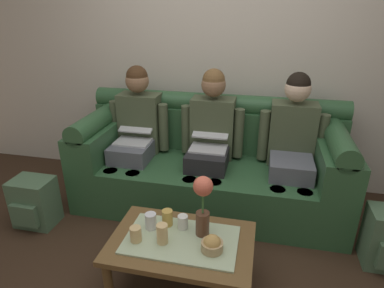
# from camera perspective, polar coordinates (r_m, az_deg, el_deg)

# --- Properties ---
(back_wall_patterned) EXTENTS (6.00, 0.12, 2.90)m
(back_wall_patterned) POSITION_cam_1_polar(r_m,az_deg,el_deg) (3.22, 5.24, 18.26)
(back_wall_patterned) COLOR beige
(back_wall_patterned) RESTS_ON ground_plane
(couch) EXTENTS (2.32, 0.88, 0.96)m
(couch) POSITION_cam_1_polar(r_m,az_deg,el_deg) (3.00, 3.12, -3.61)
(couch) COLOR #2D5633
(couch) RESTS_ON ground_plane
(person_left) EXTENTS (0.56, 0.67, 1.22)m
(person_left) POSITION_cam_1_polar(r_m,az_deg,el_deg) (3.06, -9.60, 2.51)
(person_left) COLOR #595B66
(person_left) RESTS_ON ground_plane
(person_middle) EXTENTS (0.56, 0.67, 1.22)m
(person_middle) POSITION_cam_1_polar(r_m,az_deg,el_deg) (2.88, 3.23, 1.50)
(person_middle) COLOR #232326
(person_middle) RESTS_ON ground_plane
(person_right) EXTENTS (0.56, 0.67, 1.22)m
(person_right) POSITION_cam_1_polar(r_m,az_deg,el_deg) (2.86, 16.96, 0.34)
(person_right) COLOR #595B66
(person_right) RESTS_ON ground_plane
(coffee_table) EXTENTS (0.89, 0.58, 0.37)m
(coffee_table) POSITION_cam_1_polar(r_m,az_deg,el_deg) (2.16, -1.86, -17.23)
(coffee_table) COLOR brown
(coffee_table) RESTS_ON ground_plane
(flower_vase) EXTENTS (0.12, 0.12, 0.41)m
(flower_vase) POSITION_cam_1_polar(r_m,az_deg,el_deg) (2.02, 1.89, -9.91)
(flower_vase) COLOR brown
(flower_vase) RESTS_ON coffee_table
(snack_bowl) EXTENTS (0.13, 0.13, 0.11)m
(snack_bowl) POSITION_cam_1_polar(r_m,az_deg,el_deg) (2.03, 3.51, -16.98)
(snack_bowl) COLOR tan
(snack_bowl) RESTS_ON coffee_table
(cup_near_left) EXTENTS (0.07, 0.07, 0.11)m
(cup_near_left) POSITION_cam_1_polar(r_m,az_deg,el_deg) (2.19, -7.15, -13.09)
(cup_near_left) COLOR silver
(cup_near_left) RESTS_ON coffee_table
(cup_near_right) EXTENTS (0.07, 0.07, 0.11)m
(cup_near_right) POSITION_cam_1_polar(r_m,az_deg,el_deg) (2.21, -4.28, -12.60)
(cup_near_right) COLOR gold
(cup_near_right) RESTS_ON coffee_table
(cup_far_center) EXTENTS (0.07, 0.07, 0.09)m
(cup_far_center) POSITION_cam_1_polar(r_m,az_deg,el_deg) (2.18, -1.60, -13.34)
(cup_far_center) COLOR white
(cup_far_center) RESTS_ON coffee_table
(cup_far_left) EXTENTS (0.07, 0.07, 0.13)m
(cup_far_left) POSITION_cam_1_polar(r_m,az_deg,el_deg) (2.07, -5.18, -15.21)
(cup_far_left) COLOR #DBB77A
(cup_far_left) RESTS_ON coffee_table
(cup_far_right) EXTENTS (0.07, 0.07, 0.10)m
(cup_far_right) POSITION_cam_1_polar(r_m,az_deg,el_deg) (2.11, -9.72, -15.12)
(cup_far_right) COLOR #DBB77A
(cup_far_right) RESTS_ON coffee_table
(backpack_left) EXTENTS (0.33, 0.29, 0.41)m
(backpack_left) POSITION_cam_1_polar(r_m,az_deg,el_deg) (3.06, -25.64, -9.14)
(backpack_left) COLOR #4C6B4C
(backpack_left) RESTS_ON ground_plane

